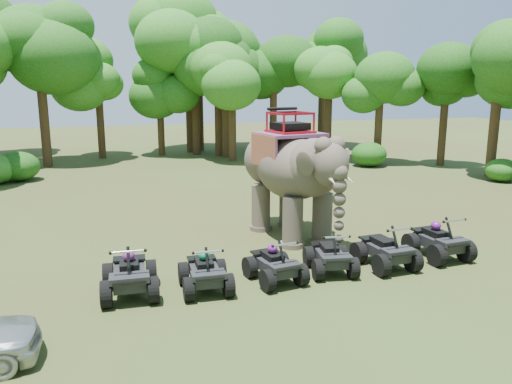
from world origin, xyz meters
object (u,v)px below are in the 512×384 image
at_px(atv_2, 275,259).
at_px(atv_3, 330,251).
at_px(atv_1, 205,267).
at_px(atv_5, 439,236).
at_px(elephant, 291,174).
at_px(atv_4, 386,245).
at_px(atv_0, 129,269).

relative_size(atv_2, atv_3, 1.00).
height_order(atv_1, atv_5, atv_5).
bearing_deg(elephant, atv_1, -144.92).
relative_size(elephant, atv_1, 3.10).
bearing_deg(atv_4, atv_1, 177.77).
distance_m(atv_0, atv_2, 3.77).
distance_m(atv_2, atv_4, 3.41).
distance_m(atv_0, atv_4, 7.18).
xyz_separation_m(atv_3, atv_5, (3.68, 0.11, 0.07)).
distance_m(atv_3, atv_5, 3.68).
relative_size(atv_4, atv_5, 0.98).
bearing_deg(atv_3, atv_2, -165.01).
bearing_deg(atv_5, elephant, 131.82).
relative_size(atv_0, atv_1, 1.10).
distance_m(atv_2, atv_5, 5.39).
bearing_deg(atv_0, elephant, 35.25).
height_order(elephant, atv_3, elephant).
xyz_separation_m(atv_0, atv_4, (7.17, -0.22, -0.03)).
height_order(atv_2, atv_5, atv_5).
height_order(atv_2, atv_4, atv_4).
bearing_deg(elephant, atv_3, -102.98).
bearing_deg(atv_3, atv_1, -167.43).
height_order(atv_0, atv_2, atv_0).
relative_size(elephant, atv_3, 3.15).
bearing_deg(atv_5, atv_3, 178.79).
bearing_deg(atv_4, atv_2, 177.80).
bearing_deg(atv_5, atv_2, 179.92).
relative_size(atv_0, atv_5, 1.01).
bearing_deg(elephant, atv_0, -157.93).
bearing_deg(atv_3, elephant, 96.35).
height_order(elephant, atv_2, elephant).
bearing_deg(atv_3, atv_0, -171.29).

